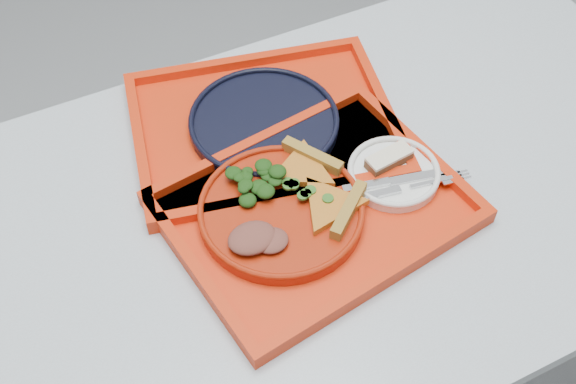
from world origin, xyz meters
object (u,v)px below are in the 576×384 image
at_px(dinner_plate, 281,212).
at_px(navy_plate, 264,123).
at_px(tray_main, 315,210).
at_px(dessert_bar, 389,159).
at_px(tray_far, 264,129).

bearing_deg(dinner_plate, navy_plate, 72.78).
relative_size(tray_main, dessert_bar, 5.53).
bearing_deg(tray_main, tray_far, 81.09).
xyz_separation_m(dinner_plate, navy_plate, (0.06, 0.19, -0.00)).
bearing_deg(dinner_plate, tray_far, 72.78).
relative_size(navy_plate, dessert_bar, 3.20).
xyz_separation_m(tray_main, dessert_bar, (0.15, 0.02, 0.03)).
relative_size(tray_far, dessert_bar, 5.53).
distance_m(tray_far, dinner_plate, 0.20).
xyz_separation_m(tray_main, navy_plate, (0.00, 0.20, 0.01)).
xyz_separation_m(navy_plate, dessert_bar, (0.14, -0.18, 0.02)).
relative_size(tray_main, tray_far, 1.00).
relative_size(dinner_plate, navy_plate, 1.00).
bearing_deg(navy_plate, dinner_plate, -107.22).
xyz_separation_m(tray_main, dinner_plate, (-0.06, 0.01, 0.02)).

